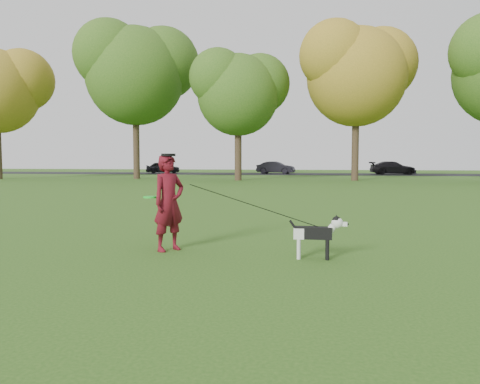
% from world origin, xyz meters
% --- Properties ---
extents(ground, '(120.00, 120.00, 0.00)m').
position_xyz_m(ground, '(0.00, 0.00, 0.00)').
color(ground, '#285116').
rests_on(ground, ground).
extents(road, '(120.00, 7.00, 0.02)m').
position_xyz_m(road, '(0.00, 40.00, 0.01)').
color(road, black).
rests_on(road, ground).
extents(man, '(0.63, 0.67, 1.54)m').
position_xyz_m(man, '(-1.06, 0.56, 0.77)').
color(man, '#560C13').
rests_on(man, ground).
extents(dog, '(0.86, 0.17, 0.66)m').
position_xyz_m(dog, '(1.29, 0.28, 0.40)').
color(dog, black).
rests_on(dog, ground).
extents(car_left, '(3.75, 2.44, 1.19)m').
position_xyz_m(car_left, '(-14.27, 40.00, 0.61)').
color(car_left, black).
rests_on(car_left, road).
extents(car_mid, '(3.91, 1.96, 1.23)m').
position_xyz_m(car_mid, '(-2.56, 40.00, 0.64)').
color(car_mid, black).
rests_on(car_mid, road).
extents(car_right, '(4.49, 2.28, 1.25)m').
position_xyz_m(car_right, '(8.70, 40.00, 0.64)').
color(car_right, black).
rests_on(car_right, road).
extents(man_held_items, '(2.87, 0.39, 1.11)m').
position_xyz_m(man_held_items, '(0.34, 0.39, 0.76)').
color(man_held_items, '#1BDD2D').
rests_on(man_held_items, ground).
extents(tree_row, '(51.74, 8.86, 12.01)m').
position_xyz_m(tree_row, '(-1.43, 26.07, 7.41)').
color(tree_row, '#38281C').
rests_on(tree_row, ground).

